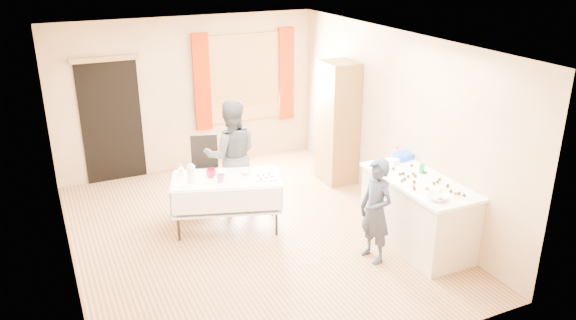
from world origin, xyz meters
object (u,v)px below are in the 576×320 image
chair (207,181)px  woman (232,155)px  counter (417,212)px  cabinet (338,123)px  girl (376,211)px  party_table (227,198)px

chair → woman: (0.27, -0.44, 0.53)m
counter → woman: size_ratio=0.99×
cabinet → girl: bearing=-108.9°
party_table → woman: 0.75m
woman → cabinet: bearing=-158.2°
cabinet → girl: cabinet is taller
cabinet → woman: (-1.90, -0.25, -0.17)m
counter → party_table: 2.54m
counter → party_table: counter is taller
chair → cabinet: bearing=8.1°
chair → party_table: bearing=-78.0°
girl → cabinet: bearing=152.3°
party_table → chair: bearing=106.8°
woman → chair: bearing=-44.3°
girl → woman: woman is taller
counter → girl: bearing=-172.2°
cabinet → counter: 2.34m
cabinet → woman: size_ratio=1.21×
chair → girl: (1.35, -2.57, 0.37)m
party_table → woman: woman is taller
party_table → woman: size_ratio=0.98×
girl → counter: bearing=88.9°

